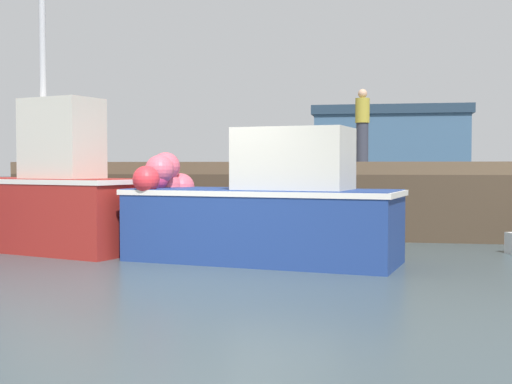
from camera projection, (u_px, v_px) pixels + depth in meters
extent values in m
cube|color=#3D4C51|center=(178.00, 285.00, 8.63)|extent=(120.00, 160.00, 0.10)
cube|color=brown|center=(368.00, 168.00, 16.61)|extent=(14.71, 7.26, 0.25)
cube|color=#433527|center=(365.00, 208.00, 13.18)|extent=(14.71, 0.24, 1.29)
cylinder|color=#433527|center=(34.00, 204.00, 14.49)|extent=(0.32, 0.32, 1.29)
cylinder|color=#433527|center=(365.00, 208.00, 13.27)|extent=(0.32, 0.32, 1.29)
cylinder|color=#433527|center=(222.00, 192.00, 20.78)|extent=(0.32, 0.32, 1.29)
cylinder|color=#433527|center=(192.00, 206.00, 13.88)|extent=(6.98, 0.16, 1.19)
cube|color=maroon|center=(45.00, 215.00, 11.59)|extent=(3.53, 2.15, 1.25)
cube|color=silver|center=(44.00, 181.00, 11.57)|extent=(3.60, 2.19, 0.08)
cube|color=beige|center=(62.00, 139.00, 11.34)|extent=(1.43, 1.17, 1.32)
cylinder|color=#B7B7BC|center=(42.00, 11.00, 11.46)|extent=(0.11, 0.11, 2.97)
cube|color=navy|center=(262.00, 226.00, 10.34)|extent=(4.28, 2.20, 1.11)
cube|color=silver|center=(262.00, 192.00, 10.32)|extent=(4.37, 2.24, 0.08)
cube|color=beige|center=(294.00, 159.00, 10.12)|extent=(1.81, 1.32, 0.91)
sphere|color=#EA5B70|center=(181.00, 187.00, 11.48)|extent=(0.47, 0.47, 0.47)
sphere|color=red|center=(152.00, 188.00, 11.29)|extent=(0.51, 0.51, 0.51)
sphere|color=#DB3866|center=(158.00, 179.00, 10.95)|extent=(0.34, 0.34, 0.34)
sphere|color=#EA5B70|center=(166.00, 167.00, 11.26)|extent=(0.48, 0.48, 0.48)
sphere|color=red|center=(146.00, 179.00, 10.31)|extent=(0.41, 0.41, 0.41)
sphere|color=#EA5B70|center=(166.00, 187.00, 11.32)|extent=(0.51, 0.51, 0.51)
sphere|color=#EA5B70|center=(160.00, 170.00, 10.97)|extent=(0.47, 0.47, 0.47)
cylinder|color=#2D3342|center=(362.00, 143.00, 16.34)|extent=(0.29, 0.29, 0.95)
cylinder|color=#9E9333|center=(362.00, 111.00, 16.31)|extent=(0.34, 0.34, 0.59)
sphere|color=tan|center=(363.00, 94.00, 16.30)|extent=(0.22, 0.22, 0.22)
cube|color=#385675|center=(390.00, 154.00, 38.95)|extent=(8.13, 6.28, 4.20)
cube|color=#213446|center=(390.00, 113.00, 38.86)|extent=(8.45, 6.53, 0.50)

